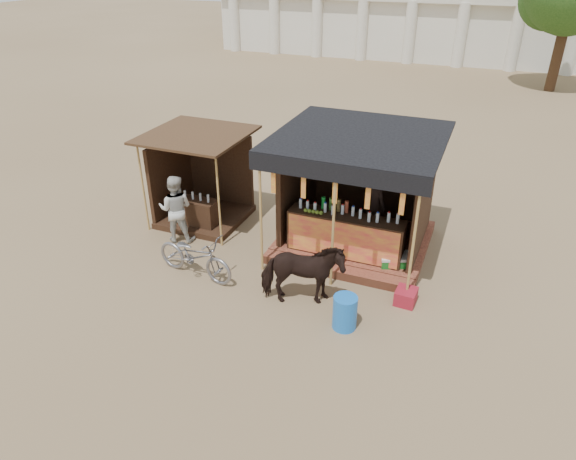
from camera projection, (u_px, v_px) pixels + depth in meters
The scene contains 9 objects.
ground at pixel (257, 316), 10.03m from camera, with size 120.00×120.00×0.00m, color #846B4C.
main_stall at pixel (357, 207), 11.93m from camera, with size 3.60×3.61×2.78m.
secondary_stall at pixel (198, 188), 13.29m from camera, with size 2.40×2.40×2.38m.
cow at pixel (302, 274), 10.06m from camera, with size 0.75×1.64×1.39m, color black.
motorbike at pixel (195, 256), 11.02m from camera, with size 0.67×1.93×1.01m, color gray.
bystander at pixel (176, 209), 12.25m from camera, with size 0.82×0.64×1.69m, color #B9B9B3.
blue_barrel at pixel (345, 312), 9.57m from camera, with size 0.46×0.46×0.68m, color blue.
red_crate at pixel (406, 296), 10.32m from camera, with size 0.40×0.45×0.31m, color maroon.
cooler at pixel (394, 264), 11.25m from camera, with size 0.76×0.65×0.46m.
Camera 1 is at (3.55, -7.17, 6.30)m, focal length 32.00 mm.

